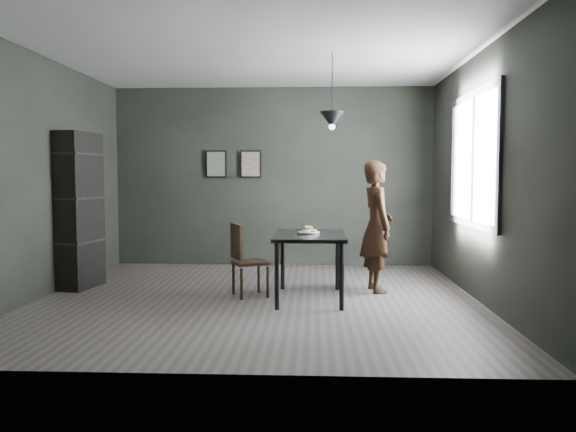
{
  "coord_description": "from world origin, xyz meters",
  "views": [
    {
      "loc": [
        0.65,
        -6.36,
        1.4
      ],
      "look_at": [
        0.35,
        0.05,
        0.95
      ],
      "focal_mm": 35.0,
      "sensor_mm": 36.0,
      "label": 1
    }
  ],
  "objects_px": {
    "cafe_table": "(310,241)",
    "shelf_unit": "(78,210)",
    "pendant_lamp": "(332,120)",
    "wood_chair": "(244,255)",
    "woman": "(377,226)",
    "white_plate": "(308,233)"
  },
  "relations": [
    {
      "from": "white_plate",
      "to": "pendant_lamp",
      "type": "distance_m",
      "value": 1.32
    },
    {
      "from": "woman",
      "to": "shelf_unit",
      "type": "bearing_deg",
      "value": 78.53
    },
    {
      "from": "cafe_table",
      "to": "shelf_unit",
      "type": "height_order",
      "value": "shelf_unit"
    },
    {
      "from": "cafe_table",
      "to": "pendant_lamp",
      "type": "xyz_separation_m",
      "value": [
        0.25,
        0.1,
        1.38
      ]
    },
    {
      "from": "woman",
      "to": "pendant_lamp",
      "type": "height_order",
      "value": "pendant_lamp"
    },
    {
      "from": "wood_chair",
      "to": "pendant_lamp",
      "type": "xyz_separation_m",
      "value": [
        1.02,
        0.01,
        1.56
      ]
    },
    {
      "from": "cafe_table",
      "to": "shelf_unit",
      "type": "xyz_separation_m",
      "value": [
        -2.92,
        0.54,
        0.31
      ]
    },
    {
      "from": "cafe_table",
      "to": "shelf_unit",
      "type": "relative_size",
      "value": 0.61
    },
    {
      "from": "wood_chair",
      "to": "pendant_lamp",
      "type": "distance_m",
      "value": 1.86
    },
    {
      "from": "wood_chair",
      "to": "white_plate",
      "type": "bearing_deg",
      "value": -29.52
    },
    {
      "from": "shelf_unit",
      "to": "pendant_lamp",
      "type": "height_order",
      "value": "pendant_lamp"
    },
    {
      "from": "white_plate",
      "to": "shelf_unit",
      "type": "relative_size",
      "value": 0.12
    },
    {
      "from": "woman",
      "to": "shelf_unit",
      "type": "distance_m",
      "value": 3.74
    },
    {
      "from": "white_plate",
      "to": "pendant_lamp",
      "type": "xyz_separation_m",
      "value": [
        0.26,
        0.07,
        1.29
      ]
    },
    {
      "from": "woman",
      "to": "wood_chair",
      "type": "height_order",
      "value": "woman"
    },
    {
      "from": "woman",
      "to": "pendant_lamp",
      "type": "xyz_separation_m",
      "value": [
        -0.56,
        -0.38,
        1.25
      ]
    },
    {
      "from": "cafe_table",
      "to": "woman",
      "type": "height_order",
      "value": "woman"
    },
    {
      "from": "white_plate",
      "to": "woman",
      "type": "relative_size",
      "value": 0.14
    },
    {
      "from": "cafe_table",
      "to": "wood_chair",
      "type": "relative_size",
      "value": 1.4
    },
    {
      "from": "shelf_unit",
      "to": "pendant_lamp",
      "type": "distance_m",
      "value": 3.38
    },
    {
      "from": "cafe_table",
      "to": "pendant_lamp",
      "type": "bearing_deg",
      "value": 21.8
    },
    {
      "from": "white_plate",
      "to": "woman",
      "type": "xyz_separation_m",
      "value": [
        0.83,
        0.45,
        0.04
      ]
    }
  ]
}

